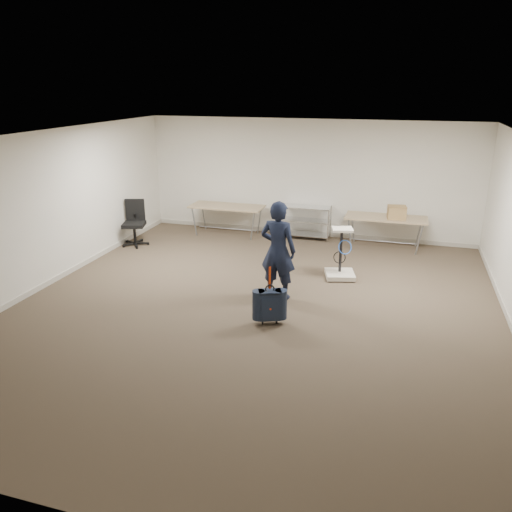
% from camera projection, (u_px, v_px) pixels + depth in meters
% --- Properties ---
extents(ground, '(9.00, 9.00, 0.00)m').
position_uv_depth(ground, '(255.00, 308.00, 8.37)').
color(ground, '#45372A').
rests_on(ground, ground).
extents(room_shell, '(8.00, 9.00, 9.00)m').
position_uv_depth(room_shell, '(275.00, 277.00, 9.61)').
color(room_shell, white).
rests_on(room_shell, ground).
extents(folding_table_left, '(1.80, 0.75, 0.73)m').
position_uv_depth(folding_table_left, '(227.00, 208.00, 12.24)').
color(folding_table_left, tan).
rests_on(folding_table_left, ground).
extents(folding_table_right, '(1.80, 0.75, 0.73)m').
position_uv_depth(folding_table_right, '(386.00, 219.00, 11.22)').
color(folding_table_right, tan).
rests_on(folding_table_right, ground).
extents(wire_shelf, '(1.22, 0.47, 0.80)m').
position_uv_depth(wire_shelf, '(305.00, 220.00, 12.03)').
color(wire_shelf, silver).
rests_on(wire_shelf, ground).
extents(person, '(0.68, 0.49, 1.73)m').
position_uv_depth(person, '(278.00, 250.00, 8.55)').
color(person, black).
rests_on(person, ground).
extents(suitcase, '(0.40, 0.31, 0.95)m').
position_uv_depth(suitcase, '(270.00, 305.00, 7.74)').
color(suitcase, black).
rests_on(suitcase, ground).
extents(office_chair, '(0.63, 0.63, 1.04)m').
position_uv_depth(office_chair, '(135.00, 231.00, 11.58)').
color(office_chair, black).
rests_on(office_chair, ground).
extents(equipment_cart, '(0.66, 0.66, 1.00)m').
position_uv_depth(equipment_cart, '(340.00, 265.00, 9.61)').
color(equipment_cart, silver).
rests_on(equipment_cart, ground).
extents(cardboard_box, '(0.43, 0.35, 0.29)m').
position_uv_depth(cardboard_box, '(397.00, 212.00, 11.00)').
color(cardboard_box, '#885E3F').
rests_on(cardboard_box, folding_table_right).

